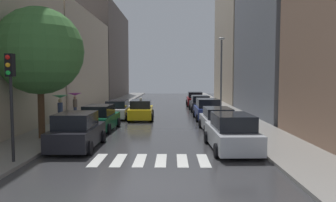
{
  "coord_description": "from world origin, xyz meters",
  "views": [
    {
      "loc": [
        0.91,
        -10.09,
        3.53
      ],
      "look_at": [
        0.52,
        21.21,
        1.21
      ],
      "focal_mm": 34.45,
      "sensor_mm": 36.0,
      "label": 1
    }
  ],
  "objects_px": {
    "taxi_midroad": "(141,110)",
    "lamp_post_right": "(221,70)",
    "parked_car_left_third": "(118,110)",
    "parked_car_right_third": "(207,110)",
    "parked_car_left_second": "(100,118)",
    "parked_car_right_second": "(217,120)",
    "parked_car_right_fifth": "(195,99)",
    "traffic_light_left_corner": "(10,83)",
    "pedestrian_near_tree": "(75,99)",
    "pedestrian_foreground": "(60,103)",
    "parked_car_left_nearest": "(77,132)",
    "street_tree_left": "(40,51)",
    "parked_car_right_fourth": "(200,104)",
    "parked_car_right_nearest": "(232,133)"
  },
  "relations": [
    {
      "from": "parked_car_left_third",
      "to": "parked_car_right_third",
      "type": "xyz_separation_m",
      "value": [
        7.63,
        -0.87,
        0.08
      ]
    },
    {
      "from": "parked_car_right_second",
      "to": "street_tree_left",
      "type": "bearing_deg",
      "value": 105.2
    },
    {
      "from": "pedestrian_foreground",
      "to": "lamp_post_right",
      "type": "height_order",
      "value": "lamp_post_right"
    },
    {
      "from": "parked_car_left_second",
      "to": "parked_car_right_fifth",
      "type": "xyz_separation_m",
      "value": [
        7.64,
        18.61,
        0.02
      ]
    },
    {
      "from": "parked_car_right_second",
      "to": "pedestrian_foreground",
      "type": "xyz_separation_m",
      "value": [
        -10.94,
        2.06,
        0.95
      ]
    },
    {
      "from": "parked_car_right_fifth",
      "to": "pedestrian_near_tree",
      "type": "height_order",
      "value": "pedestrian_near_tree"
    },
    {
      "from": "pedestrian_near_tree",
      "to": "street_tree_left",
      "type": "bearing_deg",
      "value": -83.63
    },
    {
      "from": "parked_car_left_nearest",
      "to": "pedestrian_near_tree",
      "type": "relative_size",
      "value": 2.1
    },
    {
      "from": "parked_car_left_nearest",
      "to": "pedestrian_near_tree",
      "type": "height_order",
      "value": "pedestrian_near_tree"
    },
    {
      "from": "lamp_post_right",
      "to": "parked_car_right_nearest",
      "type": "bearing_deg",
      "value": -96.63
    },
    {
      "from": "parked_car_left_second",
      "to": "parked_car_right_fifth",
      "type": "height_order",
      "value": "parked_car_right_fifth"
    },
    {
      "from": "parked_car_right_nearest",
      "to": "pedestrian_foreground",
      "type": "height_order",
      "value": "pedestrian_foreground"
    },
    {
      "from": "taxi_midroad",
      "to": "lamp_post_right",
      "type": "height_order",
      "value": "lamp_post_right"
    },
    {
      "from": "pedestrian_foreground",
      "to": "traffic_light_left_corner",
      "type": "distance_m",
      "value": 10.47
    },
    {
      "from": "parked_car_right_fourth",
      "to": "pedestrian_foreground",
      "type": "height_order",
      "value": "pedestrian_foreground"
    },
    {
      "from": "parked_car_right_second",
      "to": "taxi_midroad",
      "type": "height_order",
      "value": "taxi_midroad"
    },
    {
      "from": "parked_car_right_third",
      "to": "street_tree_left",
      "type": "relative_size",
      "value": 0.62
    },
    {
      "from": "parked_car_left_second",
      "to": "parked_car_right_fifth",
      "type": "distance_m",
      "value": 20.12
    },
    {
      "from": "parked_car_right_third",
      "to": "pedestrian_foreground",
      "type": "xyz_separation_m",
      "value": [
        -10.96,
        -3.96,
        0.88
      ]
    },
    {
      "from": "parked_car_right_fourth",
      "to": "parked_car_right_fifth",
      "type": "bearing_deg",
      "value": -0.0
    },
    {
      "from": "parked_car_right_fifth",
      "to": "taxi_midroad",
      "type": "distance_m",
      "value": 14.01
    },
    {
      "from": "pedestrian_near_tree",
      "to": "lamp_post_right",
      "type": "xyz_separation_m",
      "value": [
        12.91,
        3.24,
        2.56
      ]
    },
    {
      "from": "parked_car_left_third",
      "to": "parked_car_right_fifth",
      "type": "height_order",
      "value": "parked_car_right_fifth"
    },
    {
      "from": "parked_car_left_nearest",
      "to": "lamp_post_right",
      "type": "bearing_deg",
      "value": -32.21
    },
    {
      "from": "parked_car_left_nearest",
      "to": "parked_car_right_third",
      "type": "height_order",
      "value": "parked_car_left_nearest"
    },
    {
      "from": "pedestrian_near_tree",
      "to": "street_tree_left",
      "type": "xyz_separation_m",
      "value": [
        1.0,
        -9.53,
        3.28
      ]
    },
    {
      "from": "pedestrian_near_tree",
      "to": "pedestrian_foreground",
      "type": "bearing_deg",
      "value": -86.09
    },
    {
      "from": "parked_car_right_fourth",
      "to": "parked_car_right_nearest",
      "type": "bearing_deg",
      "value": 179.12
    },
    {
      "from": "taxi_midroad",
      "to": "pedestrian_near_tree",
      "type": "bearing_deg",
      "value": 84.59
    },
    {
      "from": "parked_car_left_second",
      "to": "taxi_midroad",
      "type": "bearing_deg",
      "value": -18.71
    },
    {
      "from": "traffic_light_left_corner",
      "to": "parked_car_right_nearest",
      "type": "bearing_deg",
      "value": 17.1
    },
    {
      "from": "parked_car_right_fourth",
      "to": "taxi_midroad",
      "type": "bearing_deg",
      "value": 138.9
    },
    {
      "from": "parked_car_left_second",
      "to": "street_tree_left",
      "type": "height_order",
      "value": "street_tree_left"
    },
    {
      "from": "parked_car_left_second",
      "to": "lamp_post_right",
      "type": "xyz_separation_m",
      "value": [
        9.46,
        9.28,
        3.45
      ]
    },
    {
      "from": "parked_car_right_nearest",
      "to": "parked_car_right_fourth",
      "type": "relative_size",
      "value": 1.09
    },
    {
      "from": "parked_car_left_nearest",
      "to": "traffic_light_left_corner",
      "type": "height_order",
      "value": "traffic_light_left_corner"
    },
    {
      "from": "parked_car_right_fourth",
      "to": "pedestrian_foreground",
      "type": "distance_m",
      "value": 15.25
    },
    {
      "from": "parked_car_left_second",
      "to": "pedestrian_foreground",
      "type": "relative_size",
      "value": 2.11
    },
    {
      "from": "parked_car_right_fourth",
      "to": "street_tree_left",
      "type": "relative_size",
      "value": 0.61
    },
    {
      "from": "parked_car_right_fourth",
      "to": "lamp_post_right",
      "type": "xyz_separation_m",
      "value": [
        1.73,
        -2.94,
        3.47
      ]
    },
    {
      "from": "parked_car_left_second",
      "to": "pedestrian_near_tree",
      "type": "xyz_separation_m",
      "value": [
        -3.45,
        6.03,
        0.89
      ]
    },
    {
      "from": "parked_car_right_second",
      "to": "parked_car_right_third",
      "type": "distance_m",
      "value": 6.02
    },
    {
      "from": "pedestrian_foreground",
      "to": "street_tree_left",
      "type": "bearing_deg",
      "value": 134.12
    },
    {
      "from": "parked_car_left_third",
      "to": "pedestrian_foreground",
      "type": "bearing_deg",
      "value": 145.51
    },
    {
      "from": "parked_car_right_fifth",
      "to": "taxi_midroad",
      "type": "xyz_separation_m",
      "value": [
        -5.44,
        -12.92,
        -0.04
      ]
    },
    {
      "from": "parked_car_left_second",
      "to": "traffic_light_left_corner",
      "type": "relative_size",
      "value": 1.03
    },
    {
      "from": "parked_car_right_fifth",
      "to": "pedestrian_foreground",
      "type": "xyz_separation_m",
      "value": [
        -10.83,
        -17.02,
        0.88
      ]
    },
    {
      "from": "pedestrian_foreground",
      "to": "traffic_light_left_corner",
      "type": "height_order",
      "value": "traffic_light_left_corner"
    },
    {
      "from": "taxi_midroad",
      "to": "lamp_post_right",
      "type": "xyz_separation_m",
      "value": [
        7.25,
        3.58,
        3.47
      ]
    },
    {
      "from": "parked_car_left_second",
      "to": "parked_car_right_second",
      "type": "distance_m",
      "value": 7.77
    }
  ]
}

